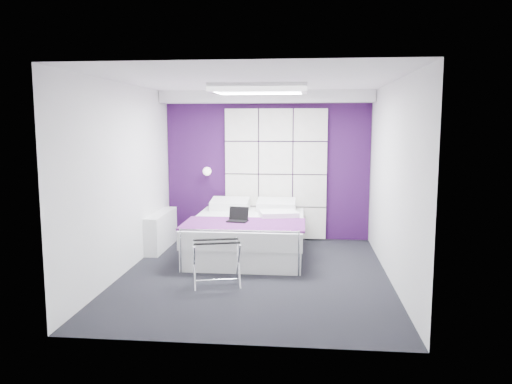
% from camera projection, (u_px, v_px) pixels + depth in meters
% --- Properties ---
extents(floor, '(4.40, 4.40, 0.00)m').
position_uv_depth(floor, '(255.00, 274.00, 6.83)').
color(floor, black).
rests_on(floor, ground).
extents(ceiling, '(4.40, 4.40, 0.00)m').
position_uv_depth(ceiling, '(255.00, 81.00, 6.48)').
color(ceiling, white).
rests_on(ceiling, wall_back).
extents(wall_back, '(3.60, 0.00, 3.60)m').
position_uv_depth(wall_back, '(267.00, 166.00, 8.82)').
color(wall_back, white).
rests_on(wall_back, floor).
extents(wall_left, '(0.00, 4.40, 4.40)m').
position_uv_depth(wall_left, '(124.00, 179.00, 6.83)').
color(wall_left, white).
rests_on(wall_left, floor).
extents(wall_right, '(0.00, 4.40, 4.40)m').
position_uv_depth(wall_right, '(393.00, 182.00, 6.48)').
color(wall_right, white).
rests_on(wall_right, floor).
extents(accent_wall, '(3.58, 0.02, 2.58)m').
position_uv_depth(accent_wall, '(267.00, 166.00, 8.81)').
color(accent_wall, '#330F41').
rests_on(accent_wall, wall_back).
extents(soffit, '(3.58, 0.50, 0.20)m').
position_uv_depth(soffit, '(267.00, 97.00, 8.41)').
color(soffit, white).
rests_on(soffit, wall_back).
extents(headboard, '(1.80, 0.08, 2.30)m').
position_uv_depth(headboard, '(276.00, 174.00, 8.77)').
color(headboard, silver).
rests_on(headboard, wall_back).
extents(skylight, '(1.36, 0.86, 0.12)m').
position_uv_depth(skylight, '(259.00, 88.00, 7.08)').
color(skylight, white).
rests_on(skylight, ceiling).
extents(wall_lamp, '(0.15, 0.15, 0.15)m').
position_uv_depth(wall_lamp, '(208.00, 171.00, 8.80)').
color(wall_lamp, white).
rests_on(wall_lamp, wall_back).
extents(radiator, '(0.22, 1.20, 0.60)m').
position_uv_depth(radiator, '(161.00, 230.00, 8.24)').
color(radiator, white).
rests_on(radiator, floor).
extents(bed, '(1.78, 2.16, 0.75)m').
position_uv_depth(bed, '(248.00, 234.00, 7.86)').
color(bed, white).
rests_on(bed, floor).
extents(nightstand, '(0.45, 0.35, 0.05)m').
position_uv_depth(nightstand, '(219.00, 209.00, 8.83)').
color(nightstand, white).
rests_on(nightstand, wall_back).
extents(luggage_rack, '(0.58, 0.43, 0.57)m').
position_uv_depth(luggage_rack, '(216.00, 263.00, 6.36)').
color(luggage_rack, silver).
rests_on(luggage_rack, floor).
extents(laptop, '(0.30, 0.21, 0.21)m').
position_uv_depth(laptop, '(238.00, 218.00, 7.42)').
color(laptop, black).
rests_on(laptop, bed).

